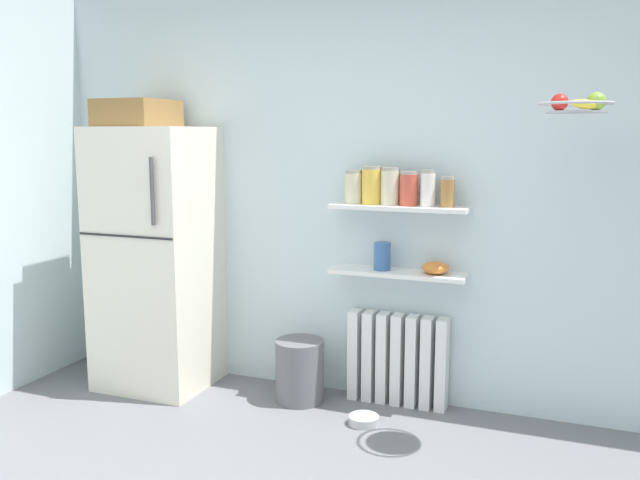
{
  "coord_description": "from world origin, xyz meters",
  "views": [
    {
      "loc": [
        1.18,
        -1.95,
        1.66
      ],
      "look_at": [
        -0.2,
        1.6,
        1.05
      ],
      "focal_mm": 37.87,
      "sensor_mm": 36.0,
      "label": 1
    }
  ],
  "objects_px": {
    "storage_jar_0": "(354,187)",
    "storage_jar_5": "(447,192)",
    "storage_jar_3": "(409,189)",
    "pet_food_bowl": "(364,420)",
    "radiator": "(397,359)",
    "storage_jar_4": "(428,188)",
    "trash_bin": "(300,371)",
    "shelf_bowl": "(435,268)",
    "storage_jar_2": "(390,186)",
    "vase": "(382,256)",
    "refrigerator": "(156,253)",
    "storage_jar_1": "(372,185)",
    "hanging_fruit_basket": "(578,105)"
  },
  "relations": [
    {
      "from": "storage_jar_2",
      "to": "pet_food_bowl",
      "type": "xyz_separation_m",
      "value": [
        -0.04,
        -0.34,
        -1.32
      ]
    },
    {
      "from": "storage_jar_1",
      "to": "shelf_bowl",
      "type": "relative_size",
      "value": 1.4
    },
    {
      "from": "radiator",
      "to": "storage_jar_4",
      "type": "bearing_deg",
      "value": -10.05
    },
    {
      "from": "storage_jar_5",
      "to": "storage_jar_0",
      "type": "bearing_deg",
      "value": 180.0
    },
    {
      "from": "storage_jar_3",
      "to": "refrigerator",
      "type": "bearing_deg",
      "value": -172.96
    },
    {
      "from": "storage_jar_1",
      "to": "storage_jar_3",
      "type": "xyz_separation_m",
      "value": [
        0.23,
        0.0,
        -0.01
      ]
    },
    {
      "from": "radiator",
      "to": "refrigerator",
      "type": "bearing_deg",
      "value": -171.63
    },
    {
      "from": "vase",
      "to": "pet_food_bowl",
      "type": "relative_size",
      "value": 0.95
    },
    {
      "from": "refrigerator",
      "to": "storage_jar_2",
      "type": "relative_size",
      "value": 8.36
    },
    {
      "from": "shelf_bowl",
      "to": "trash_bin",
      "type": "xyz_separation_m",
      "value": [
        -0.8,
        -0.15,
        -0.68
      ]
    },
    {
      "from": "vase",
      "to": "shelf_bowl",
      "type": "bearing_deg",
      "value": 0.0
    },
    {
      "from": "refrigerator",
      "to": "storage_jar_3",
      "type": "xyz_separation_m",
      "value": [
        1.63,
        0.2,
        0.45
      ]
    },
    {
      "from": "storage_jar_3",
      "to": "pet_food_bowl",
      "type": "bearing_deg",
      "value": -114.44
    },
    {
      "from": "refrigerator",
      "to": "storage_jar_4",
      "type": "relative_size",
      "value": 8.79
    },
    {
      "from": "storage_jar_3",
      "to": "storage_jar_4",
      "type": "height_order",
      "value": "storage_jar_4"
    },
    {
      "from": "shelf_bowl",
      "to": "pet_food_bowl",
      "type": "bearing_deg",
      "value": -133.62
    },
    {
      "from": "storage_jar_0",
      "to": "shelf_bowl",
      "type": "bearing_deg",
      "value": 0.0
    },
    {
      "from": "storage_jar_2",
      "to": "shelf_bowl",
      "type": "height_order",
      "value": "storage_jar_2"
    },
    {
      "from": "storage_jar_0",
      "to": "hanging_fruit_basket",
      "type": "distance_m",
      "value": 1.36
    },
    {
      "from": "storage_jar_0",
      "to": "storage_jar_2",
      "type": "height_order",
      "value": "storage_jar_2"
    },
    {
      "from": "vase",
      "to": "hanging_fruit_basket",
      "type": "distance_m",
      "value": 1.4
    },
    {
      "from": "storage_jar_4",
      "to": "shelf_bowl",
      "type": "bearing_deg",
      "value": 0.0
    },
    {
      "from": "storage_jar_4",
      "to": "pet_food_bowl",
      "type": "distance_m",
      "value": 1.38
    },
    {
      "from": "storage_jar_5",
      "to": "vase",
      "type": "xyz_separation_m",
      "value": [
        -0.38,
        0.0,
        -0.4
      ]
    },
    {
      "from": "shelf_bowl",
      "to": "trash_bin",
      "type": "bearing_deg",
      "value": -169.42
    },
    {
      "from": "storage_jar_4",
      "to": "storage_jar_2",
      "type": "bearing_deg",
      "value": 180.0
    },
    {
      "from": "pet_food_bowl",
      "to": "hanging_fruit_basket",
      "type": "xyz_separation_m",
      "value": [
        1.05,
        0.0,
        1.77
      ]
    },
    {
      "from": "vase",
      "to": "trash_bin",
      "type": "relative_size",
      "value": 0.43
    },
    {
      "from": "storage_jar_1",
      "to": "radiator",
      "type": "bearing_deg",
      "value": 10.05
    },
    {
      "from": "storage_jar_3",
      "to": "trash_bin",
      "type": "xyz_separation_m",
      "value": [
        -0.63,
        -0.15,
        -1.14
      ]
    },
    {
      "from": "storage_jar_0",
      "to": "refrigerator",
      "type": "bearing_deg",
      "value": -171.14
    },
    {
      "from": "storage_jar_0",
      "to": "vase",
      "type": "height_order",
      "value": "storage_jar_0"
    },
    {
      "from": "storage_jar_2",
      "to": "vase",
      "type": "relative_size",
      "value": 1.33
    },
    {
      "from": "storage_jar_1",
      "to": "storage_jar_5",
      "type": "height_order",
      "value": "storage_jar_1"
    },
    {
      "from": "trash_bin",
      "to": "storage_jar_4",
      "type": "bearing_deg",
      "value": 11.35
    },
    {
      "from": "storage_jar_3",
      "to": "hanging_fruit_basket",
      "type": "distance_m",
      "value": 1.06
    },
    {
      "from": "pet_food_bowl",
      "to": "shelf_bowl",
      "type": "bearing_deg",
      "value": 46.38
    },
    {
      "from": "vase",
      "to": "storage_jar_0",
      "type": "bearing_deg",
      "value": 180.0
    },
    {
      "from": "storage_jar_0",
      "to": "storage_jar_3",
      "type": "bearing_deg",
      "value": 0.0
    },
    {
      "from": "hanging_fruit_basket",
      "to": "storage_jar_4",
      "type": "bearing_deg",
      "value": 156.94
    },
    {
      "from": "refrigerator",
      "to": "storage_jar_5",
      "type": "xyz_separation_m",
      "value": [
        1.85,
        0.2,
        0.44
      ]
    },
    {
      "from": "refrigerator",
      "to": "storage_jar_5",
      "type": "bearing_deg",
      "value": 6.19
    },
    {
      "from": "storage_jar_0",
      "to": "storage_jar_1",
      "type": "bearing_deg",
      "value": 0.0
    },
    {
      "from": "storage_jar_3",
      "to": "storage_jar_4",
      "type": "distance_m",
      "value": 0.11
    },
    {
      "from": "trash_bin",
      "to": "storage_jar_0",
      "type": "bearing_deg",
      "value": 27.0
    },
    {
      "from": "storage_jar_0",
      "to": "storage_jar_5",
      "type": "height_order",
      "value": "storage_jar_0"
    },
    {
      "from": "storage_jar_2",
      "to": "vase",
      "type": "distance_m",
      "value": 0.42
    },
    {
      "from": "radiator",
      "to": "vase",
      "type": "bearing_deg",
      "value": -163.01
    },
    {
      "from": "storage_jar_1",
      "to": "trash_bin",
      "type": "height_order",
      "value": "storage_jar_1"
    },
    {
      "from": "shelf_bowl",
      "to": "storage_jar_3",
      "type": "bearing_deg",
      "value": 180.0
    }
  ]
}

